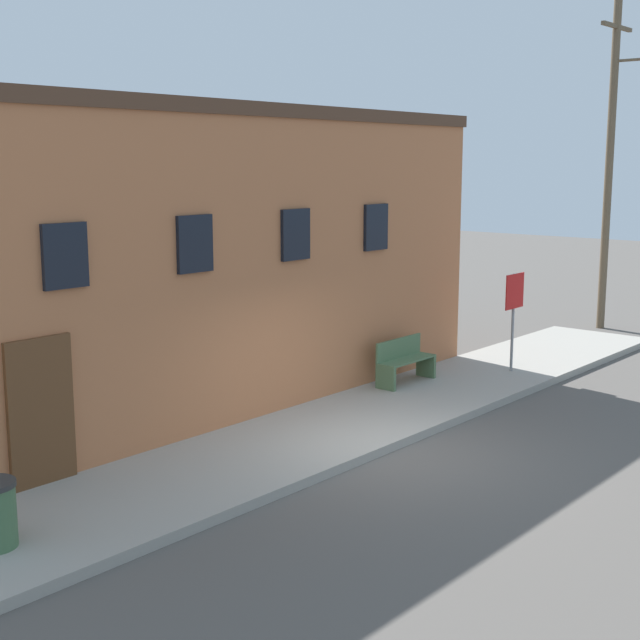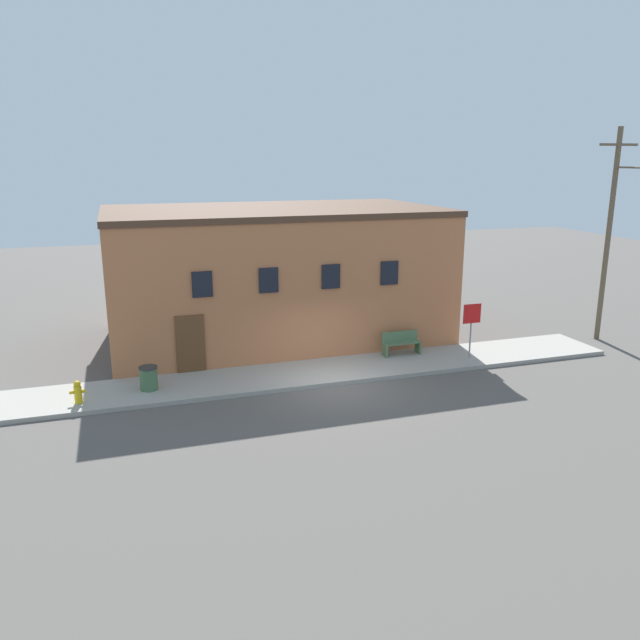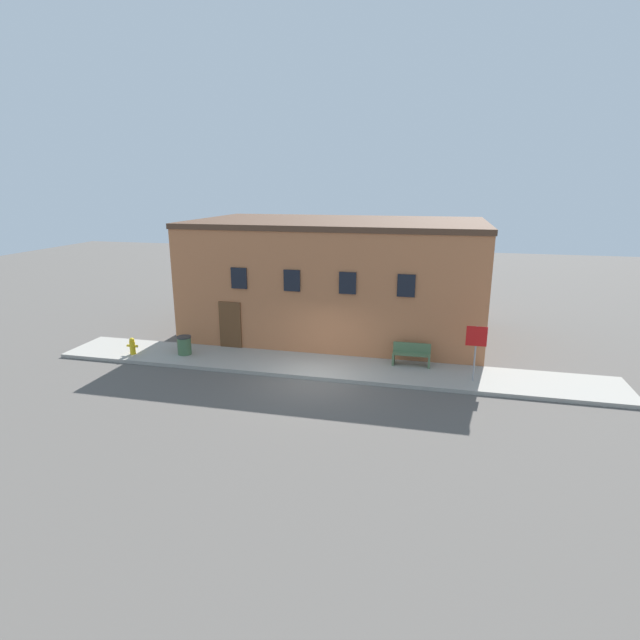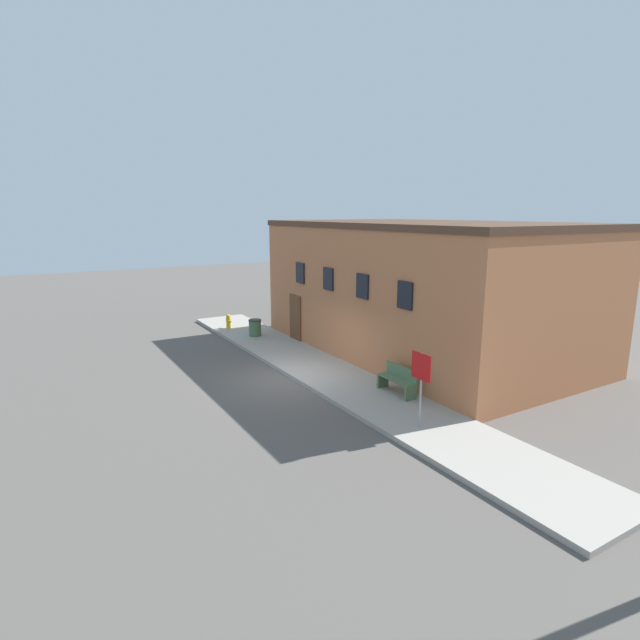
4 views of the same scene
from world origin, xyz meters
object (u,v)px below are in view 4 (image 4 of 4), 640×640
Objects in this scene: fire_hydrant at (228,321)px; bench at (398,380)px; trash_bin at (255,328)px; stop_sign at (421,375)px.

fire_hydrant is 11.65m from bench.
fire_hydrant is 0.49× the size of bench.
bench is (11.57, 1.38, 0.08)m from fire_hydrant.
trash_bin is at bearing 13.55° from fire_hydrant.
trash_bin is at bearing 178.60° from stop_sign.
bench reaches higher than trash_bin.
fire_hydrant is 13.93m from stop_sign.
stop_sign reaches higher than bench.
stop_sign is at bearing 0.94° from fire_hydrant.
trash_bin is (-9.43, -0.87, -0.05)m from bench.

